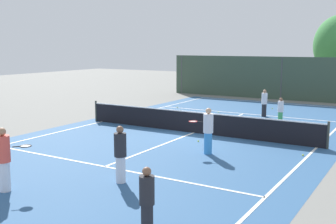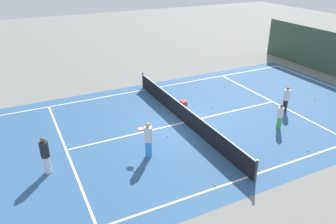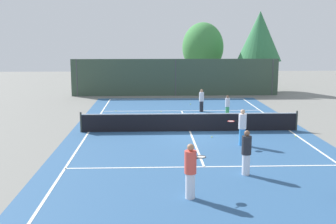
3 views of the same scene
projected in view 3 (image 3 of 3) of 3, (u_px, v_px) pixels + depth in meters
The scene contains 20 objects.
ground_plane at pixel (190, 131), 23.06m from camera, with size 80.00×80.00×0.00m, color slate.
court_surface at pixel (190, 131), 23.06m from camera, with size 13.00×25.00×0.01m.
tennis_net at pixel (190, 122), 22.97m from camera, with size 11.90×0.10×1.10m.
perimeter_fence at pixel (176, 77), 36.54m from camera, with size 18.00×0.12×3.20m.
tree_0 at pixel (203, 47), 41.71m from camera, with size 4.06×4.44×6.47m.
tree_1 at pixel (260, 36), 39.12m from camera, with size 4.11×4.11×7.41m.
player_0 at pixel (202, 100), 28.92m from camera, with size 0.33×0.33×1.55m.
player_1 at pixel (246, 152), 15.68m from camera, with size 0.36×0.36×1.71m.
player_2 at pixel (242, 127), 19.94m from camera, with size 0.95×0.51×1.74m.
player_4 at pixel (191, 170), 13.37m from camera, with size 0.82×0.87×1.80m.
player_5 at pixel (227, 106), 27.17m from camera, with size 0.29×0.29×1.38m.
ball_crate at pixel (154, 125), 23.94m from camera, with size 0.46×0.33×0.43m.
tennis_ball_0 at pixel (161, 112), 28.83m from camera, with size 0.07×0.07×0.07m, color #CCE533.
tennis_ball_1 at pixel (190, 104), 32.08m from camera, with size 0.07×0.07×0.07m, color #CCE533.
tennis_ball_3 at pixel (265, 117), 27.01m from camera, with size 0.07×0.07×0.07m, color #CCE533.
tennis_ball_4 at pixel (128, 114), 28.14m from camera, with size 0.07×0.07×0.07m, color #CCE533.
tennis_ball_5 at pixel (116, 111), 29.18m from camera, with size 0.07×0.07×0.07m, color #CCE533.
tennis_ball_6 at pixel (212, 137), 21.61m from camera, with size 0.07×0.07×0.07m, color #CCE533.
tennis_ball_7 at pixel (170, 122), 25.44m from camera, with size 0.07×0.07×0.07m, color #CCE533.
tennis_ball_8 at pixel (296, 136), 21.73m from camera, with size 0.07×0.07×0.07m, color #CCE533.
Camera 3 is at (-2.06, -22.44, 5.13)m, focal length 45.09 mm.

